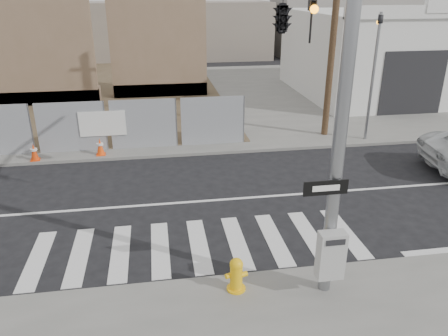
{
  "coord_description": "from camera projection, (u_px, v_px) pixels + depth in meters",
  "views": [
    {
      "loc": [
        -0.9,
        -12.16,
        6.19
      ],
      "look_at": [
        0.94,
        -0.76,
        1.4
      ],
      "focal_mm": 35.0,
      "sensor_mm": 36.0,
      "label": 1
    }
  ],
  "objects": [
    {
      "name": "signal_pole",
      "position": [
        298.0,
        52.0,
        10.27
      ],
      "size": [
        0.96,
        5.87,
        7.0
      ],
      "color": "gray",
      "rests_on": "sidewalk_near"
    },
    {
      "name": "concrete_wall_right",
      "position": [
        158.0,
        40.0,
        25.07
      ],
      "size": [
        5.5,
        1.3,
        8.0
      ],
      "color": "brown",
      "rests_on": "sidewalk_far"
    },
    {
      "name": "far_signal_pole",
      "position": [
        375.0,
        60.0,
        17.64
      ],
      "size": [
        0.16,
        0.2,
        5.6
      ],
      "color": "gray",
      "rests_on": "sidewalk_far"
    },
    {
      "name": "sidewalk_far",
      "position": [
        170.0,
        97.0,
        26.34
      ],
      "size": [
        50.0,
        20.0,
        0.12
      ],
      "primitive_type": "cube",
      "color": "slate",
      "rests_on": "ground"
    },
    {
      "name": "traffic_cone_d",
      "position": [
        100.0,
        147.0,
        16.99
      ],
      "size": [
        0.38,
        0.38,
        0.68
      ],
      "rotation": [
        0.0,
        0.0,
        0.08
      ],
      "color": "#FF480D",
      "rests_on": "sidewalk_far"
    },
    {
      "name": "fire_hydrant",
      "position": [
        236.0,
        274.0,
        9.34
      ],
      "size": [
        0.52,
        0.52,
        0.78
      ],
      "rotation": [
        0.0,
        0.0,
        0.31
      ],
      "color": "yellow",
      "rests_on": "sidewalk_near"
    },
    {
      "name": "ground",
      "position": [
        190.0,
        202.0,
        13.6
      ],
      "size": [
        100.0,
        100.0,
        0.0
      ],
      "primitive_type": "plane",
      "color": "black",
      "rests_on": "ground"
    },
    {
      "name": "traffic_cone_c",
      "position": [
        34.0,
        152.0,
        16.46
      ],
      "size": [
        0.38,
        0.38,
        0.66
      ],
      "rotation": [
        0.0,
        0.0,
        0.14
      ],
      "color": "red",
      "rests_on": "sidewalk_far"
    },
    {
      "name": "concrete_wall_left",
      "position": [
        35.0,
        45.0,
        23.2
      ],
      "size": [
        6.0,
        1.3,
        8.0
      ],
      "color": "brown",
      "rests_on": "sidewalk_far"
    },
    {
      "name": "utility_pole_right",
      "position": [
        335.0,
        14.0,
        17.58
      ],
      "size": [
        1.6,
        0.28,
        10.0
      ],
      "color": "brown",
      "rests_on": "sidewalk_far"
    },
    {
      "name": "auto_shop",
      "position": [
        400.0,
        52.0,
        26.51
      ],
      "size": [
        12.0,
        10.2,
        5.95
      ],
      "color": "silver",
      "rests_on": "sidewalk_far"
    }
  ]
}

